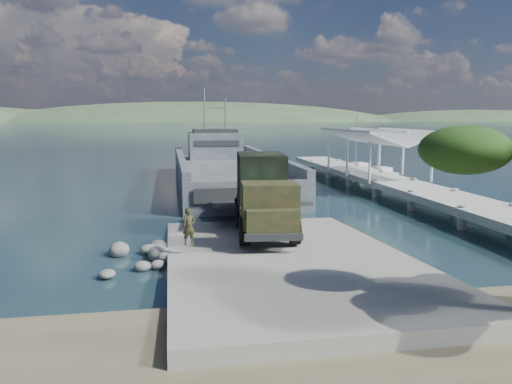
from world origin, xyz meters
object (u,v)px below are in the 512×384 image
at_px(pier, 381,172).
at_px(sailboat_far, 356,169).
at_px(soldier, 189,235).
at_px(sailboat_near, 378,174).
at_px(military_truck, 264,194).
at_px(landing_craft, 226,176).

relative_size(pier, sailboat_far, 6.47).
distance_m(pier, soldier, 25.48).
bearing_deg(sailboat_near, military_truck, -134.23).
bearing_deg(sailboat_near, soldier, -136.04).
xyz_separation_m(pier, military_truck, (-13.10, -15.16, 0.82)).
bearing_deg(pier, soldier, -132.05).
bearing_deg(sailboat_far, landing_craft, -158.83).
relative_size(sailboat_near, sailboat_far, 0.98).
xyz_separation_m(soldier, sailboat_far, (20.39, 33.11, -0.93)).
relative_size(landing_craft, sailboat_far, 5.03).
bearing_deg(sailboat_near, landing_craft, -177.83).
xyz_separation_m(pier, sailboat_near, (3.78, 9.13, -1.24)).
bearing_deg(sailboat_far, sailboat_near, -91.45).
bearing_deg(sailboat_far, pier, -109.78).
distance_m(landing_craft, military_truck, 20.97).
bearing_deg(military_truck, soldier, -131.22).
bearing_deg(pier, sailboat_far, 76.81).
distance_m(landing_craft, sailboat_near, 16.83).
relative_size(landing_craft, sailboat_near, 5.14).
xyz_separation_m(pier, soldier, (-17.06, -18.92, -0.30)).
bearing_deg(landing_craft, sailboat_far, 27.76).
relative_size(landing_craft, military_truck, 4.01).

